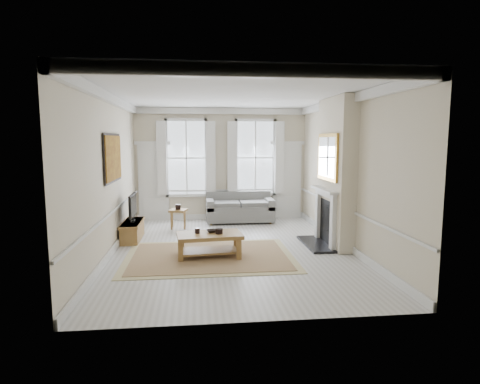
{
  "coord_description": "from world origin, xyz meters",
  "views": [
    {
      "loc": [
        -0.76,
        -8.67,
        2.43
      ],
      "look_at": [
        0.23,
        0.4,
        1.25
      ],
      "focal_mm": 30.0,
      "sensor_mm": 36.0,
      "label": 1
    }
  ],
  "objects": [
    {
      "name": "mirror",
      "position": [
        2.21,
        0.2,
        2.05
      ],
      "size": [
        0.06,
        1.26,
        1.06
      ],
      "primitive_type": "cube",
      "color": "gold",
      "rests_on": "chimney_breast"
    },
    {
      "name": "door_left",
      "position": [
        -2.05,
        3.56,
        1.15
      ],
      "size": [
        0.9,
        0.08,
        2.3
      ],
      "primitive_type": "cube",
      "color": "silver",
      "rests_on": "floor"
    },
    {
      "name": "right_wall",
      "position": [
        2.6,
        0.0,
        1.7
      ],
      "size": [
        0.0,
        7.2,
        7.2
      ],
      "primitive_type": "plane",
      "rotation": [
        1.57,
        0.0,
        -1.57
      ],
      "color": "beige",
      "rests_on": "floor"
    },
    {
      "name": "left_wall",
      "position": [
        -2.6,
        0.0,
        1.7
      ],
      "size": [
        0.0,
        7.2,
        7.2
      ],
      "primitive_type": "plane",
      "rotation": [
        1.57,
        0.0,
        1.57
      ],
      "color": "beige",
      "rests_on": "floor"
    },
    {
      "name": "bowl",
      "position": [
        -0.46,
        -0.38,
        0.53
      ],
      "size": [
        0.26,
        0.26,
        0.05
      ],
      "primitive_type": "imported",
      "rotation": [
        0.0,
        0.0,
        0.21
      ],
      "color": "black",
      "rests_on": "coffee_table"
    },
    {
      "name": "ceramic_pot_b",
      "position": [
        -0.31,
        -0.53,
        0.56
      ],
      "size": [
        0.16,
        0.16,
        0.11
      ],
      "primitive_type": "cylinder",
      "color": "black",
      "rests_on": "coffee_table"
    },
    {
      "name": "sofa",
      "position": [
        0.51,
        3.11,
        0.37
      ],
      "size": [
        1.97,
        0.96,
        0.89
      ],
      "color": "#5F5F5D",
      "rests_on": "floor"
    },
    {
      "name": "window_right",
      "position": [
        1.05,
        3.55,
        1.9
      ],
      "size": [
        1.26,
        0.2,
        2.2
      ],
      "primitive_type": null,
      "color": "#B2BCC6",
      "rests_on": "back_wall"
    },
    {
      "name": "rug",
      "position": [
        -0.51,
        -0.48,
        0.01
      ],
      "size": [
        3.5,
        2.6,
        0.02
      ],
      "primitive_type": "cube",
      "color": "#A57D55",
      "rests_on": "floor"
    },
    {
      "name": "ceiling",
      "position": [
        0.0,
        0.0,
        3.4
      ],
      "size": [
        7.2,
        7.2,
        0.0
      ],
      "primitive_type": "plane",
      "rotation": [
        3.14,
        0.0,
        0.0
      ],
      "color": "white",
      "rests_on": "back_wall"
    },
    {
      "name": "window_left",
      "position": [
        -1.05,
        3.55,
        1.9
      ],
      "size": [
        1.26,
        0.2,
        2.2
      ],
      "primitive_type": null,
      "color": "#B2BCC6",
      "rests_on": "back_wall"
    },
    {
      "name": "door_right",
      "position": [
        2.05,
        3.56,
        1.15
      ],
      "size": [
        0.9,
        0.08,
        2.3
      ],
      "primitive_type": "cube",
      "color": "silver",
      "rests_on": "floor"
    },
    {
      "name": "chimney_breast",
      "position": [
        2.43,
        0.2,
        1.7
      ],
      "size": [
        0.35,
        1.7,
        3.38
      ],
      "primitive_type": "cube",
      "color": "beige",
      "rests_on": "floor"
    },
    {
      "name": "hearth",
      "position": [
        2.0,
        0.2,
        0.03
      ],
      "size": [
        0.55,
        1.5,
        0.05
      ],
      "primitive_type": "cube",
      "color": "black",
      "rests_on": "floor"
    },
    {
      "name": "tv_stand",
      "position": [
        -2.34,
        1.19,
        0.23
      ],
      "size": [
        0.41,
        1.26,
        0.45
      ],
      "primitive_type": "cube",
      "color": "brown",
      "rests_on": "floor"
    },
    {
      "name": "fireplace",
      "position": [
        2.2,
        0.2,
        0.73
      ],
      "size": [
        0.21,
        1.45,
        1.33
      ],
      "color": "silver",
      "rests_on": "floor"
    },
    {
      "name": "ceramic_pot_a",
      "position": [
        -0.76,
        -0.43,
        0.55
      ],
      "size": [
        0.11,
        0.11,
        0.11
      ],
      "primitive_type": "cylinder",
      "color": "black",
      "rests_on": "coffee_table"
    },
    {
      "name": "tv",
      "position": [
        -2.32,
        1.19,
        0.85
      ],
      "size": [
        0.08,
        0.9,
        0.68
      ],
      "color": "black",
      "rests_on": "tv_stand"
    },
    {
      "name": "coffee_table",
      "position": [
        -0.51,
        -0.48,
        0.42
      ],
      "size": [
        1.4,
        0.91,
        0.5
      ],
      "rotation": [
        0.0,
        0.0,
        0.1
      ],
      "color": "brown",
      "rests_on": "rug"
    },
    {
      "name": "side_table",
      "position": [
        -1.28,
        2.38,
        0.42
      ],
      "size": [
        0.53,
        0.53,
        0.53
      ],
      "rotation": [
        0.0,
        0.0,
        -0.27
      ],
      "color": "brown",
      "rests_on": "floor"
    },
    {
      "name": "back_wall",
      "position": [
        0.0,
        3.6,
        1.7
      ],
      "size": [
        5.2,
        0.0,
        5.2
      ],
      "primitive_type": "plane",
      "rotation": [
        1.57,
        0.0,
        0.0
      ],
      "color": "beige",
      "rests_on": "floor"
    },
    {
      "name": "painting",
      "position": [
        -2.56,
        0.3,
        2.05
      ],
      "size": [
        0.05,
        1.66,
        1.06
      ],
      "primitive_type": "cube",
      "color": "#A3791C",
      "rests_on": "left_wall"
    },
    {
      "name": "floor",
      "position": [
        0.0,
        0.0,
        0.0
      ],
      "size": [
        7.2,
        7.2,
        0.0
      ],
      "primitive_type": "plane",
      "color": "#B7B5AD",
      "rests_on": "ground"
    }
  ]
}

